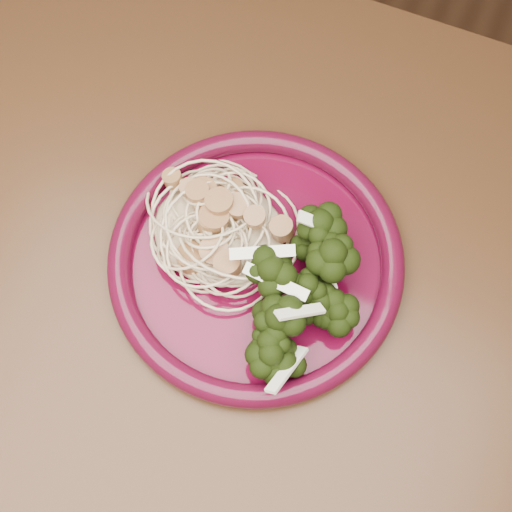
% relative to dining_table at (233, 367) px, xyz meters
% --- Properties ---
extents(dining_table, '(1.20, 0.80, 0.75)m').
position_rel_dining_table_xyz_m(dining_table, '(0.00, 0.00, 0.00)').
color(dining_table, '#472814').
rests_on(dining_table, ground).
extents(dinner_plate, '(0.33, 0.33, 0.02)m').
position_rel_dining_table_xyz_m(dinner_plate, '(-0.01, 0.07, 0.11)').
color(dinner_plate, '#4C051C').
rests_on(dinner_plate, dining_table).
extents(spaghetti_pile, '(0.15, 0.14, 0.03)m').
position_rel_dining_table_xyz_m(spaghetti_pile, '(-0.05, 0.09, 0.12)').
color(spaghetti_pile, beige).
rests_on(spaghetti_pile, dinner_plate).
extents(scallop_cluster, '(0.16, 0.16, 0.04)m').
position_rel_dining_table_xyz_m(scallop_cluster, '(-0.05, 0.09, 0.15)').
color(scallop_cluster, '#A77648').
rests_on(scallop_cluster, spaghetti_pile).
extents(broccoli_pile, '(0.12, 0.16, 0.05)m').
position_rel_dining_table_xyz_m(broccoli_pile, '(0.05, 0.06, 0.13)').
color(broccoli_pile, black).
rests_on(broccoli_pile, dinner_plate).
extents(onion_garnish, '(0.08, 0.10, 0.05)m').
position_rel_dining_table_xyz_m(onion_garnish, '(0.05, 0.06, 0.16)').
color(onion_garnish, white).
rests_on(onion_garnish, broccoli_pile).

